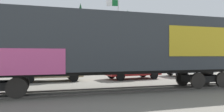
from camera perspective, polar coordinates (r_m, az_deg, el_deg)
name	(u,v)px	position (r m, az deg, el deg)	size (l,w,h in m)	color
ground_plane	(93,92)	(11.62, -4.95, -9.14)	(260.00, 260.00, 0.00)	slate
track	(136,89)	(12.37, 5.99, -8.38)	(60.01, 4.25, 0.08)	#4C4742
freight_car	(114,44)	(11.82, 0.54, 2.99)	(17.13, 3.45, 4.19)	#33383D
flagpole	(116,26)	(24.75, 1.13, 7.64)	(1.34, 0.46, 8.21)	silver
hillside	(43,43)	(73.20, -17.15, 3.17)	(115.72, 38.64, 16.19)	silver
parked_car_tan	(50,69)	(16.84, -15.40, -3.30)	(4.41, 1.98, 1.70)	#9E8966
parked_car_red	(132,69)	(17.93, 5.06, -3.34)	(4.41, 2.14, 1.56)	#B21E1E
parked_car_silver	(188,66)	(21.56, 18.85, -2.50)	(4.45, 2.52, 1.75)	#B7BABF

